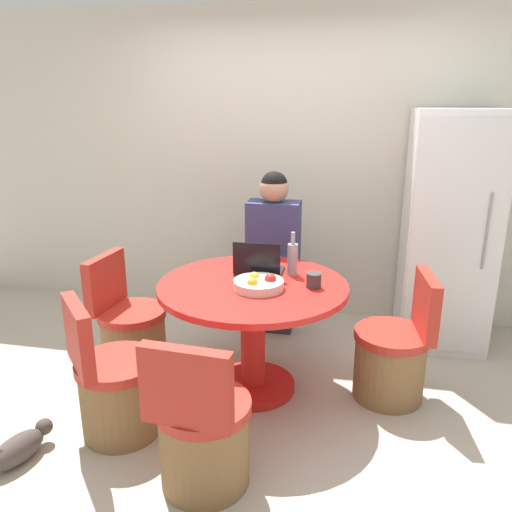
% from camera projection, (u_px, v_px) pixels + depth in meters
% --- Properties ---
extents(ground_plane, '(12.00, 12.00, 0.00)m').
position_uv_depth(ground_plane, '(254.00, 407.00, 3.14)').
color(ground_plane, '#B2A899').
extents(wall_back, '(7.00, 0.06, 2.60)m').
position_uv_depth(wall_back, '(292.00, 167.00, 4.26)').
color(wall_back, beige).
rests_on(wall_back, ground_plane).
extents(refrigerator, '(0.64, 0.67, 1.80)m').
position_uv_depth(refrigerator, '(448.00, 231.00, 3.79)').
color(refrigerator, white).
rests_on(refrigerator, ground_plane).
extents(dining_table, '(1.20, 1.20, 0.75)m').
position_uv_depth(dining_table, '(253.00, 314.00, 3.19)').
color(dining_table, red).
rests_on(dining_table, ground_plane).
extents(chair_near_left_corner, '(0.54, 0.54, 0.84)m').
position_uv_depth(chair_near_left_corner, '(116.00, 390.00, 2.83)').
color(chair_near_left_corner, brown).
rests_on(chair_near_left_corner, ground_plane).
extents(chair_near_camera, '(0.47, 0.47, 0.84)m').
position_uv_depth(chair_near_camera, '(203.00, 436.00, 2.44)').
color(chair_near_camera, brown).
rests_on(chair_near_camera, ground_plane).
extents(chair_left_side, '(0.48, 0.47, 0.84)m').
position_uv_depth(chair_left_side, '(131.00, 333.00, 3.51)').
color(chair_left_side, brown).
rests_on(chair_left_side, ground_plane).
extents(chair_right_side, '(0.48, 0.47, 0.84)m').
position_uv_depth(chair_right_side, '(393.00, 358.00, 3.18)').
color(chair_right_side, brown).
rests_on(chair_right_side, ground_plane).
extents(person_seated, '(0.40, 0.37, 1.35)m').
position_uv_depth(person_seated, '(274.00, 248.00, 3.89)').
color(person_seated, '#2D2D38').
rests_on(person_seated, ground_plane).
extents(laptop, '(0.31, 0.22, 0.23)m').
position_uv_depth(laptop, '(259.00, 267.00, 3.29)').
color(laptop, '#232328').
rests_on(laptop, dining_table).
extents(fruit_bowl, '(0.31, 0.31, 0.10)m').
position_uv_depth(fruit_bowl, '(259.00, 284.00, 3.03)').
color(fruit_bowl, beige).
rests_on(fruit_bowl, dining_table).
extents(coffee_cup, '(0.09, 0.09, 0.09)m').
position_uv_depth(coffee_cup, '(314.00, 280.00, 3.05)').
color(coffee_cup, '#383333').
rests_on(coffee_cup, dining_table).
extents(bottle, '(0.07, 0.07, 0.29)m').
position_uv_depth(bottle, '(293.00, 258.00, 3.26)').
color(bottle, '#9999A3').
rests_on(bottle, dining_table).
extents(cat, '(0.22, 0.43, 0.15)m').
position_uv_depth(cat, '(20.00, 447.00, 2.66)').
color(cat, '#473D38').
rests_on(cat, ground_plane).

